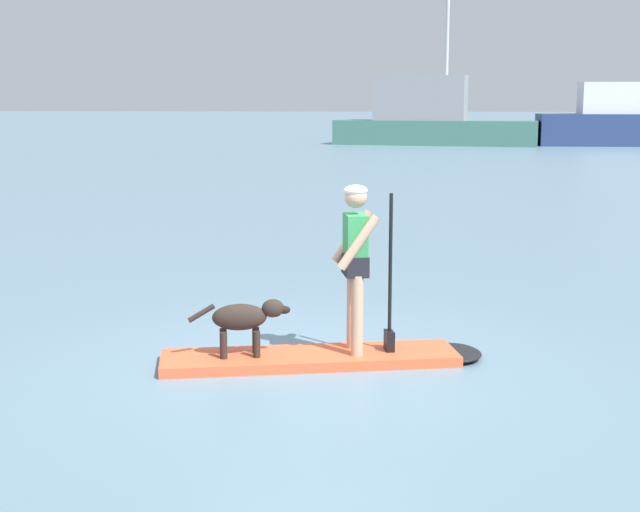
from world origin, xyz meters
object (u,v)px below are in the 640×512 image
(dog, at_px, (245,319))
(moored_boat_far_port, at_px, (637,122))
(person_paddler, at_px, (357,257))
(moored_boat_far_starboard, at_px, (429,119))
(paddleboard, at_px, (332,357))

(dog, distance_m, moored_boat_far_port, 46.69)
(person_paddler, relative_size, dog, 1.69)
(moored_boat_far_starboard, distance_m, moored_boat_far_port, 11.74)
(dog, bearing_deg, moored_boat_far_starboard, 86.57)
(moored_boat_far_starboard, relative_size, moored_boat_far_port, 1.04)
(paddleboard, xyz_separation_m, person_paddler, (0.23, 0.05, 1.01))
(person_paddler, distance_m, dog, 1.25)
(person_paddler, height_order, moored_boat_far_starboard, moored_boat_far_starboard)
(paddleboard, relative_size, dog, 3.32)
(dog, height_order, moored_boat_far_port, moored_boat_far_port)
(moored_boat_far_starboard, bearing_deg, person_paddler, -92.05)
(paddleboard, relative_size, moored_boat_far_port, 0.29)
(paddleboard, distance_m, dog, 0.96)
(moored_boat_far_port, bearing_deg, moored_boat_far_starboard, -178.81)
(dog, xyz_separation_m, moored_boat_far_port, (14.38, 44.41, 0.89))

